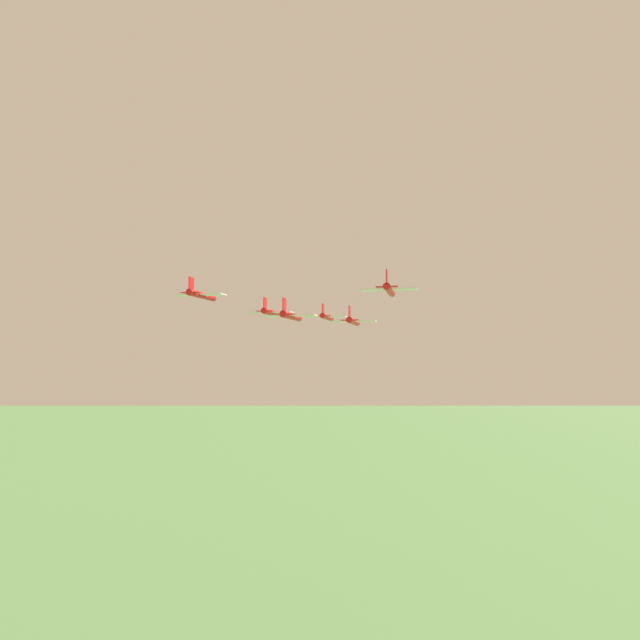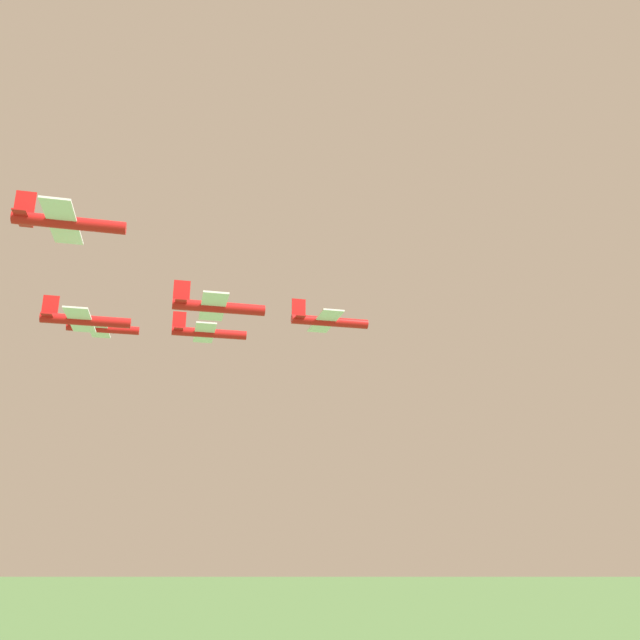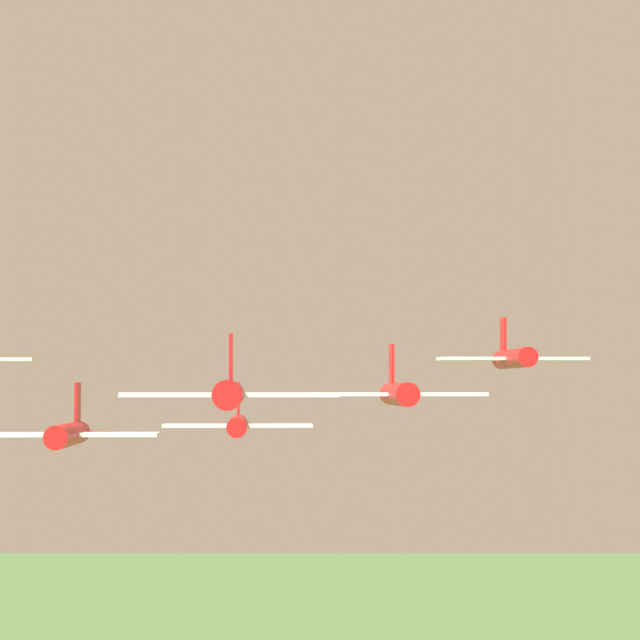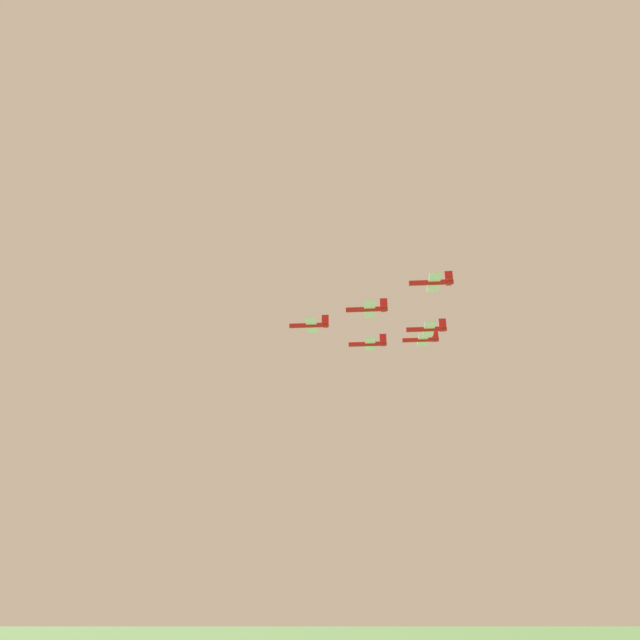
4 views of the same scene
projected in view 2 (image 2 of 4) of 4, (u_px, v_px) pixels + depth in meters
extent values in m
cylinder|color=red|center=(330.00, 322.00, 79.48)|extent=(9.27, 5.93, 1.22)
cube|color=white|center=(325.00, 321.00, 79.34)|extent=(6.86, 9.39, 0.20)
cube|color=red|center=(299.00, 308.00, 79.05)|extent=(1.62, 1.00, 2.43)
cube|color=red|center=(299.00, 319.00, 78.58)|extent=(2.79, 3.68, 0.13)
cylinder|color=red|center=(209.00, 333.00, 84.19)|extent=(9.27, 5.93, 1.22)
cube|color=white|center=(204.00, 333.00, 84.04)|extent=(6.86, 9.39, 0.20)
cube|color=red|center=(179.00, 320.00, 83.75)|extent=(1.62, 1.00, 2.43)
cube|color=red|center=(178.00, 331.00, 83.28)|extent=(2.79, 3.68, 0.13)
cylinder|color=red|center=(219.00, 307.00, 67.62)|extent=(9.27, 5.93, 1.22)
cube|color=white|center=(213.00, 307.00, 67.47)|extent=(6.86, 9.39, 0.20)
cube|color=red|center=(182.00, 291.00, 67.18)|extent=(1.62, 1.00, 2.43)
cube|color=red|center=(181.00, 304.00, 66.71)|extent=(2.79, 3.68, 0.13)
cylinder|color=red|center=(103.00, 329.00, 89.58)|extent=(9.27, 5.93, 1.22)
cube|color=white|center=(98.00, 328.00, 89.43)|extent=(6.86, 9.39, 0.20)
cube|color=red|center=(74.00, 317.00, 89.14)|extent=(1.62, 1.00, 2.43)
cube|color=red|center=(73.00, 327.00, 88.67)|extent=(2.79, 3.68, 0.13)
cylinder|color=red|center=(86.00, 320.00, 72.37)|extent=(9.27, 5.93, 1.22)
cube|color=white|center=(80.00, 320.00, 72.22)|extent=(6.86, 9.39, 0.20)
cube|color=red|center=(50.00, 305.00, 71.93)|extent=(1.62, 1.00, 2.43)
cube|color=red|center=(49.00, 318.00, 71.46)|extent=(2.79, 3.68, 0.13)
cylinder|color=red|center=(70.00, 223.00, 57.71)|extent=(9.27, 5.93, 1.22)
cube|color=white|center=(63.00, 222.00, 57.56)|extent=(6.86, 9.39, 0.20)
cube|color=red|center=(25.00, 203.00, 57.27)|extent=(1.62, 1.00, 2.43)
cube|color=red|center=(23.00, 218.00, 56.80)|extent=(2.79, 3.68, 0.13)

